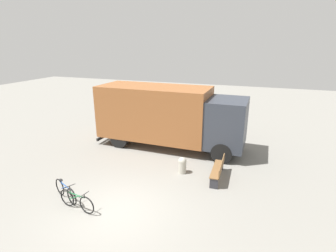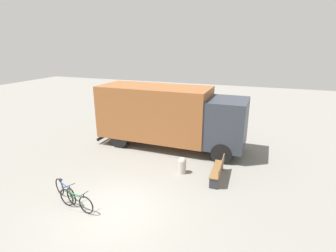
{
  "view_description": "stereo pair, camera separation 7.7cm",
  "coord_description": "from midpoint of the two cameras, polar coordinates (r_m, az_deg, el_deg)",
  "views": [
    {
      "loc": [
        4.34,
        -6.76,
        5.62
      ],
      "look_at": [
        0.3,
        4.54,
        1.8
      ],
      "focal_mm": 28.0,
      "sensor_mm": 36.0,
      "label": 1
    },
    {
      "loc": [
        4.42,
        -6.73,
        5.62
      ],
      "look_at": [
        0.3,
        4.54,
        1.8
      ],
      "focal_mm": 28.0,
      "sensor_mm": 36.0,
      "label": 2
    }
  ],
  "objects": [
    {
      "name": "delivery_truck",
      "position": [
        14.37,
        -0.1,
        2.53
      ],
      "size": [
        8.15,
        2.67,
        3.37
      ],
      "rotation": [
        0.0,
        0.0,
        -0.02
      ],
      "color": "#99592D",
      "rests_on": "ground"
    },
    {
      "name": "ground_plane",
      "position": [
        9.81,
        -11.41,
        -17.66
      ],
      "size": [
        60.0,
        60.0,
        0.0
      ],
      "primitive_type": "plane",
      "color": "gray"
    },
    {
      "name": "bicycle_near",
      "position": [
        10.76,
        -21.61,
        -13.01
      ],
      "size": [
        1.49,
        0.72,
        0.75
      ],
      "rotation": [
        0.0,
        0.0,
        -0.42
      ],
      "color": "black",
      "rests_on": "ground"
    },
    {
      "name": "park_bench",
      "position": [
        11.54,
        10.82,
        -9.15
      ],
      "size": [
        0.45,
        1.85,
        0.84
      ],
      "rotation": [
        0.0,
        0.0,
        1.6
      ],
      "color": "brown",
      "rests_on": "ground"
    },
    {
      "name": "bicycle_middle",
      "position": [
        10.04,
        -19.49,
        -15.09
      ],
      "size": [
        1.6,
        0.44,
        0.75
      ],
      "rotation": [
        0.0,
        0.0,
        -0.16
      ],
      "color": "black",
      "rests_on": "ground"
    },
    {
      "name": "bollard_near_bench",
      "position": [
        11.87,
        2.95,
        -8.39
      ],
      "size": [
        0.37,
        0.37,
        0.76
      ],
      "color": "#B2AD9E",
      "rests_on": "ground"
    }
  ]
}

